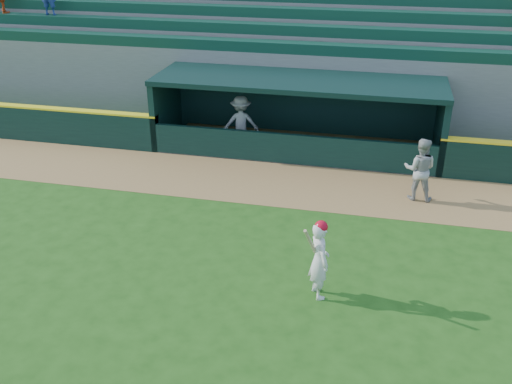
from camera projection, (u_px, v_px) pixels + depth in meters
The scene contains 7 objects.
ground at pixel (240, 275), 12.65m from camera, with size 120.00×120.00×0.00m, color #1F4B12.
warning_track at pixel (281, 184), 16.94m from camera, with size 40.00×3.00×0.01m, color olive.
dugout_player_front at pixel (420, 169), 15.69m from camera, with size 0.87×0.68×1.80m, color #989994.
dugout_player_inside at pixel (241, 123), 19.13m from camera, with size 1.19×0.68×1.84m, color #9A9995.
dugout at pixel (299, 109), 19.07m from camera, with size 9.40×2.80×2.46m.
stands at pixel (317, 49), 22.62m from camera, with size 34.50×6.25×7.49m.
batter_at_plate at pixel (319, 259), 11.62m from camera, with size 0.66×0.84×1.78m.
Camera 1 is at (2.71, -10.22, 7.20)m, focal length 40.00 mm.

